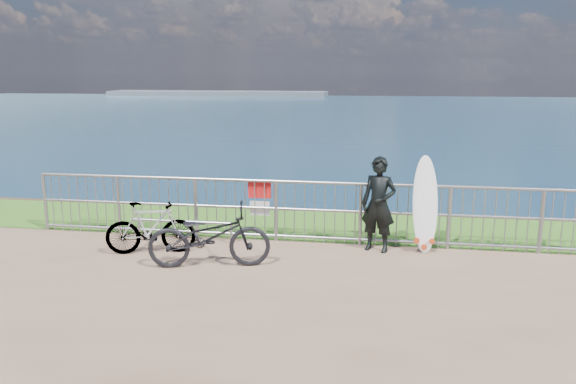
% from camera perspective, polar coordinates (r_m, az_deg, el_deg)
% --- Properties ---
extents(grass_strip, '(120.00, 120.00, 0.00)m').
position_cam_1_polar(grass_strip, '(11.17, 2.35, -3.39)').
color(grass_strip, '#336C1D').
rests_on(grass_strip, ground).
extents(seascape, '(260.00, 260.00, 5.00)m').
position_cam_1_polar(seascape, '(162.01, -7.10, 9.68)').
color(seascape, brown).
rests_on(seascape, ground).
extents(railing, '(10.06, 0.10, 1.13)m').
position_cam_1_polar(railing, '(9.97, 1.67, -1.92)').
color(railing, gray).
rests_on(railing, ground).
extents(surfer, '(0.68, 0.55, 1.62)m').
position_cam_1_polar(surfer, '(9.56, 9.19, -1.27)').
color(surfer, black).
rests_on(surfer, ground).
extents(surfboard, '(0.48, 0.44, 1.64)m').
position_cam_1_polar(surfboard, '(9.72, 13.75, -1.57)').
color(surfboard, white).
rests_on(surfboard, ground).
extents(bicycle_near, '(2.00, 1.09, 1.00)m').
position_cam_1_polar(bicycle_near, '(8.84, -8.00, -4.45)').
color(bicycle_near, black).
rests_on(bicycle_near, ground).
extents(bicycle_far, '(1.54, 0.83, 0.89)m').
position_cam_1_polar(bicycle_far, '(9.67, -13.79, -3.54)').
color(bicycle_far, black).
rests_on(bicycle_far, ground).
extents(bike_rack, '(1.93, 0.05, 0.40)m').
position_cam_1_polar(bike_rack, '(10.23, -10.48, -3.19)').
color(bike_rack, gray).
rests_on(bike_rack, ground).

